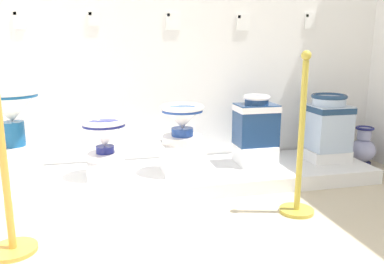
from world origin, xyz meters
The scene contains 19 objects.
display_platform centered at (1.97, 2.61, 0.06)m, with size 3.16×0.76×0.12m, color white.
plinth_block_slender_white centered at (0.71, 2.58, 0.24)m, with size 0.31×0.29×0.24m, color white.
antique_toilet_slender_white centered at (0.71, 2.58, 0.68)m, with size 0.39×0.39×0.46m.
plinth_block_tall_cobalt centered at (1.34, 2.61, 0.18)m, with size 0.28×0.31×0.13m, color white.
antique_toilet_tall_cobalt centered at (1.34, 2.61, 0.45)m, with size 0.34×0.34×0.33m.
plinth_block_central_ornate centered at (1.94, 2.57, 0.24)m, with size 0.32×0.31×0.24m, color white.
antique_toilet_central_ornate centered at (1.94, 2.57, 0.54)m, with size 0.34×0.34×0.31m.
plinth_block_pale_glazed centered at (2.60, 2.66, 0.20)m, with size 0.31×0.32×0.17m, color white.
antique_toilet_pale_glazed centered at (2.60, 2.66, 0.50)m, with size 0.35×0.25×0.43m.
plinth_block_broad_patterned centered at (3.25, 2.63, 0.17)m, with size 0.36×0.31×0.10m, color white.
antique_toilet_broad_patterned centered at (3.25, 2.63, 0.47)m, with size 0.33×0.35×0.49m.
info_placard_first centered at (0.74, 3.01, 1.31)m, with size 0.09×0.01×0.15m.
info_placard_second centered at (1.31, 3.01, 1.33)m, with size 0.09×0.01×0.12m.
info_placard_third centered at (1.96, 3.01, 1.32)m, with size 0.13×0.01×0.15m.
info_placard_fourth centered at (2.59, 3.01, 1.32)m, with size 0.12×0.01×0.15m.
info_placard_fifth centered at (3.24, 3.01, 1.34)m, with size 0.10×0.01×0.14m.
decorative_vase_spare centered at (3.73, 2.75, 0.16)m, with size 0.24×0.24×0.37m.
stanchion_post_near_left centered at (0.83, 1.78, 0.32)m, with size 0.26×0.26×1.05m.
stanchion_post_near_right centered at (2.60, 1.90, 0.36)m, with size 0.23×0.23×1.08m.
Camera 1 is at (1.35, -0.31, 1.10)m, focal length 35.87 mm.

